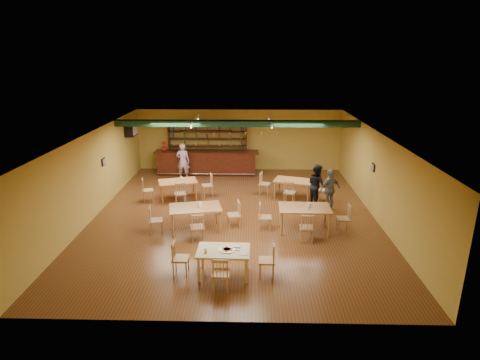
{
  "coord_description": "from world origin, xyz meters",
  "views": [
    {
      "loc": [
        0.54,
        -13.31,
        5.6
      ],
      "look_at": [
        0.19,
        0.6,
        1.15
      ],
      "focal_mm": 29.72,
      "sensor_mm": 36.0,
      "label": 1
    }
  ],
  "objects_px": {
    "dining_table_a": "(178,190)",
    "dining_table_b": "(293,189)",
    "bar_counter": "(207,163)",
    "dining_table_c": "(196,219)",
    "dining_table_d": "(304,219)",
    "patron_bar": "(183,161)",
    "near_table": "(223,262)",
    "patron_right_a": "(317,185)"
  },
  "relations": [
    {
      "from": "dining_table_a",
      "to": "patron_bar",
      "type": "relative_size",
      "value": 0.88
    },
    {
      "from": "dining_table_a",
      "to": "dining_table_c",
      "type": "distance_m",
      "value": 3.19
    },
    {
      "from": "dining_table_c",
      "to": "dining_table_d",
      "type": "bearing_deg",
      "value": -10.89
    },
    {
      "from": "near_table",
      "to": "patron_bar",
      "type": "relative_size",
      "value": 0.8
    },
    {
      "from": "dining_table_c",
      "to": "near_table",
      "type": "height_order",
      "value": "dining_table_c"
    },
    {
      "from": "dining_table_b",
      "to": "dining_table_c",
      "type": "xyz_separation_m",
      "value": [
        -3.53,
        -3.23,
        0.04
      ]
    },
    {
      "from": "dining_table_d",
      "to": "dining_table_a",
      "type": "bearing_deg",
      "value": 149.1
    },
    {
      "from": "dining_table_a",
      "to": "near_table",
      "type": "relative_size",
      "value": 1.09
    },
    {
      "from": "dining_table_c",
      "to": "patron_right_a",
      "type": "distance_m",
      "value": 4.98
    },
    {
      "from": "dining_table_b",
      "to": "dining_table_c",
      "type": "relative_size",
      "value": 0.9
    },
    {
      "from": "dining_table_c",
      "to": "patron_bar",
      "type": "relative_size",
      "value": 0.98
    },
    {
      "from": "bar_counter",
      "to": "dining_table_a",
      "type": "relative_size",
      "value": 3.35
    },
    {
      "from": "bar_counter",
      "to": "near_table",
      "type": "height_order",
      "value": "bar_counter"
    },
    {
      "from": "dining_table_d",
      "to": "bar_counter",
      "type": "bearing_deg",
      "value": 122.46
    },
    {
      "from": "bar_counter",
      "to": "dining_table_d",
      "type": "height_order",
      "value": "bar_counter"
    },
    {
      "from": "dining_table_a",
      "to": "dining_table_d",
      "type": "xyz_separation_m",
      "value": [
        4.66,
        -2.94,
        0.04
      ]
    },
    {
      "from": "dining_table_c",
      "to": "patron_bar",
      "type": "distance_m",
      "value": 5.81
    },
    {
      "from": "dining_table_a",
      "to": "dining_table_d",
      "type": "bearing_deg",
      "value": -48.6
    },
    {
      "from": "dining_table_b",
      "to": "dining_table_c",
      "type": "distance_m",
      "value": 4.78
    },
    {
      "from": "dining_table_a",
      "to": "dining_table_b",
      "type": "distance_m",
      "value": 4.63
    },
    {
      "from": "dining_table_d",
      "to": "patron_bar",
      "type": "bearing_deg",
      "value": 132.48
    },
    {
      "from": "dining_table_b",
      "to": "patron_bar",
      "type": "bearing_deg",
      "value": 171.05
    },
    {
      "from": "patron_bar",
      "to": "patron_right_a",
      "type": "xyz_separation_m",
      "value": [
        5.65,
        -3.21,
        -0.04
      ]
    },
    {
      "from": "dining_table_b",
      "to": "dining_table_a",
      "type": "bearing_deg",
      "value": -159.61
    },
    {
      "from": "dining_table_c",
      "to": "dining_table_d",
      "type": "height_order",
      "value": "dining_table_d"
    },
    {
      "from": "dining_table_c",
      "to": "patron_right_a",
      "type": "height_order",
      "value": "patron_right_a"
    },
    {
      "from": "bar_counter",
      "to": "near_table",
      "type": "distance_m",
      "value": 9.33
    },
    {
      "from": "near_table",
      "to": "patron_right_a",
      "type": "distance_m",
      "value": 6.12
    },
    {
      "from": "patron_bar",
      "to": "patron_right_a",
      "type": "bearing_deg",
      "value": 152.26
    },
    {
      "from": "dining_table_c",
      "to": "dining_table_b",
      "type": "bearing_deg",
      "value": 30.65
    },
    {
      "from": "dining_table_a",
      "to": "dining_table_b",
      "type": "xyz_separation_m",
      "value": [
        4.63,
        0.23,
        0.0
      ]
    },
    {
      "from": "dining_table_b",
      "to": "bar_counter",
      "type": "bearing_deg",
      "value": 157.36
    },
    {
      "from": "dining_table_d",
      "to": "near_table",
      "type": "height_order",
      "value": "dining_table_d"
    },
    {
      "from": "dining_table_c",
      "to": "dining_table_d",
      "type": "distance_m",
      "value": 3.56
    },
    {
      "from": "dining_table_c",
      "to": "patron_bar",
      "type": "xyz_separation_m",
      "value": [
        -1.32,
        5.64,
        0.43
      ]
    },
    {
      "from": "near_table",
      "to": "dining_table_b",
      "type": "bearing_deg",
      "value": 69.24
    },
    {
      "from": "dining_table_b",
      "to": "near_table",
      "type": "bearing_deg",
      "value": -94.63
    },
    {
      "from": "near_table",
      "to": "patron_right_a",
      "type": "relative_size",
      "value": 0.84
    },
    {
      "from": "dining_table_b",
      "to": "dining_table_d",
      "type": "xyz_separation_m",
      "value": [
        0.03,
        -3.17,
        0.04
      ]
    },
    {
      "from": "bar_counter",
      "to": "near_table",
      "type": "relative_size",
      "value": 3.65
    },
    {
      "from": "bar_counter",
      "to": "dining_table_a",
      "type": "xyz_separation_m",
      "value": [
        -0.79,
        -3.47,
        -0.19
      ]
    },
    {
      "from": "dining_table_c",
      "to": "near_table",
      "type": "xyz_separation_m",
      "value": [
        1.1,
        -2.75,
        -0.05
      ]
    }
  ]
}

